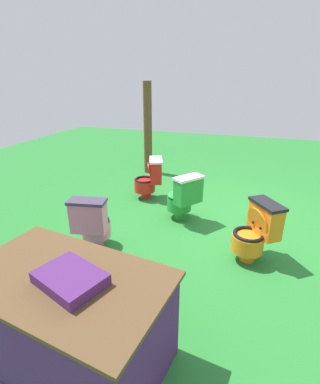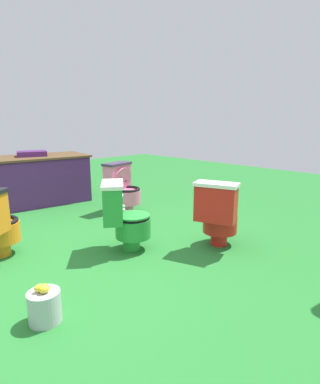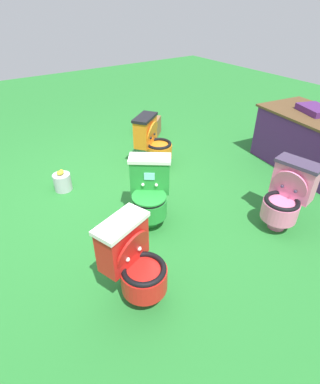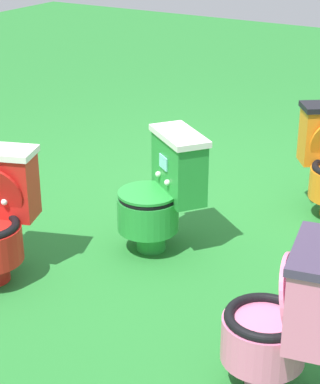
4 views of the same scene
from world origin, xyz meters
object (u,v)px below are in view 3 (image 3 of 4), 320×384
(small_crate, at_px, (148,126))
(toilet_orange, at_px, (153,141))
(toilet_pink, at_px, (287,195))
(toilet_red, at_px, (134,261))
(vendor_table, at_px, (311,141))
(lemon_bucket, at_px, (62,182))
(toilet_green, at_px, (150,192))

(small_crate, bearing_deg, toilet_orange, -29.42)
(toilet_orange, height_order, toilet_pink, same)
(toilet_red, xyz_separation_m, vendor_table, (-0.53, 3.14, 0.02))
(vendor_table, bearing_deg, lemon_bucket, -113.97)
(vendor_table, bearing_deg, toilet_green, -95.31)
(toilet_red, height_order, toilet_pink, same)
(toilet_orange, relative_size, small_crate, 1.85)
(toilet_pink, relative_size, small_crate, 1.85)
(toilet_red, relative_size, lemon_bucket, 2.63)
(toilet_green, height_order, toilet_pink, same)
(small_crate, height_order, lemon_bucket, small_crate)
(toilet_green, relative_size, toilet_pink, 1.00)
(toilet_green, height_order, vendor_table, vendor_table)
(toilet_orange, height_order, lemon_bucket, toilet_orange)
(lemon_bucket, bearing_deg, toilet_pink, 40.61)
(small_crate, xyz_separation_m, lemon_bucket, (0.93, -1.89, -0.03))
(small_crate, bearing_deg, toilet_pink, -3.26)
(toilet_red, distance_m, lemon_bucket, 1.92)
(toilet_orange, relative_size, toilet_pink, 1.00)
(toilet_pink, height_order, lemon_bucket, toilet_pink)
(small_crate, distance_m, lemon_bucket, 2.10)
(toilet_orange, xyz_separation_m, lemon_bucket, (-0.10, -1.31, -0.26))
(toilet_red, bearing_deg, toilet_green, -149.60)
(vendor_table, bearing_deg, small_crate, -152.24)
(lemon_bucket, bearing_deg, small_crate, 116.13)
(vendor_table, relative_size, lemon_bucket, 5.68)
(toilet_red, xyz_separation_m, lemon_bucket, (-1.90, 0.04, -0.26))
(toilet_orange, relative_size, vendor_table, 0.46)
(toilet_orange, distance_m, lemon_bucket, 1.34)
(toilet_pink, xyz_separation_m, small_crate, (-2.93, 0.17, -0.23))
(vendor_table, bearing_deg, toilet_pink, -65.50)
(toilet_green, bearing_deg, toilet_red, 87.04)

